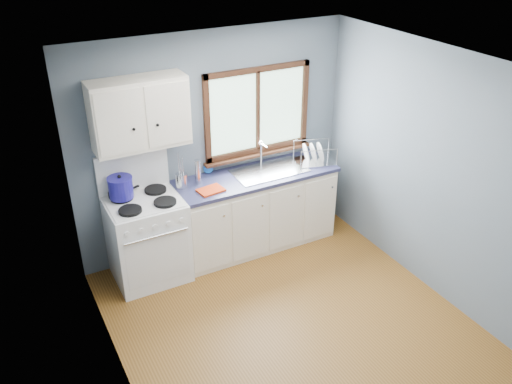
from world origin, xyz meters
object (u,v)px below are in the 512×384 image
sink (269,176)px  thermos (198,172)px  dish_rack (314,157)px  utensil_crock (182,180)px  skillet (120,194)px  base_cabinets (255,213)px  stockpot (121,187)px  gas_range (147,237)px

sink → thermos: 0.86m
sink → dish_rack: 0.60m
utensil_crock → thermos: (0.19, 0.00, 0.06)m
skillet → dish_rack: bearing=-25.8°
base_cabinets → stockpot: size_ratio=5.67×
utensil_crock → dish_rack: (1.60, -0.12, -0.02)m
dish_rack → utensil_crock: bearing=-167.1°
skillet → thermos: (0.84, -0.04, 0.08)m
gas_range → sink: bearing=0.7°
utensil_crock → thermos: size_ratio=1.46×
skillet → stockpot: stockpot is taller
skillet → thermos: thermos is taller
stockpot → sink: bearing=-3.7°
thermos → skillet: bearing=177.1°
gas_range → base_cabinets: size_ratio=0.74×
skillet → utensil_crock: 0.65m
sink → stockpot: (-1.67, 0.11, 0.21)m
thermos → gas_range: bearing=-170.2°
gas_range → thermos: gas_range is taller
gas_range → skillet: gas_range is taller
gas_range → stockpot: size_ratio=4.17×
skillet → base_cabinets: bearing=-26.9°
stockpot → dish_rack: size_ratio=0.61×
gas_range → skillet: size_ratio=3.57×
sink → dish_rack: size_ratio=1.57×
gas_range → sink: size_ratio=1.62×
sink → skillet: sink is taller
stockpot → base_cabinets: bearing=-4.1°
sink → stockpot: sink is taller
sink → utensil_crock: (-1.02, 0.09, 0.14)m
base_cabinets → thermos: (-0.65, 0.09, 0.65)m
stockpot → skillet: bearing=96.9°
base_cabinets → thermos: bearing=171.8°
sink → dish_rack: bearing=-2.9°
gas_range → dish_rack: (2.07, -0.01, 0.49)m
skillet → utensil_crock: utensil_crock is taller
sink → gas_range: bearing=-179.3°
base_cabinets → sink: 0.48m
sink → dish_rack: sink is taller
base_cabinets → utensil_crock: 1.03m
sink → thermos: sink is taller
sink → stockpot: size_ratio=2.57×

